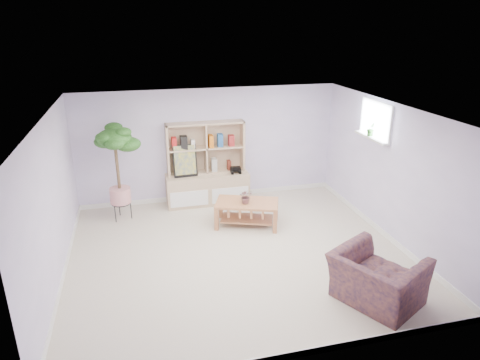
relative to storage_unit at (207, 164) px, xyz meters
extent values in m
cube|color=#BCAF91|center=(0.10, -2.24, -0.87)|extent=(5.50, 5.00, 0.01)
cube|color=silver|center=(0.10, -2.24, 1.53)|extent=(5.50, 5.00, 0.01)
cube|color=white|center=(0.10, 0.26, 0.33)|extent=(5.50, 0.01, 2.40)
cube|color=white|center=(0.10, -4.74, 0.33)|extent=(5.50, 0.01, 2.40)
cube|color=white|center=(-2.65, -2.24, 0.33)|extent=(0.01, 5.00, 2.40)
cube|color=white|center=(2.85, -2.24, 0.33)|extent=(0.01, 5.00, 2.40)
cube|color=white|center=(2.77, -1.64, 0.81)|extent=(0.14, 1.00, 0.04)
imported|color=#1C712B|center=(0.50, -1.30, -0.26)|extent=(0.27, 0.24, 0.27)
imported|color=#161638|center=(1.64, -4.00, -0.45)|extent=(1.38, 1.44, 0.83)
imported|color=#134610|center=(2.77, -1.59, 0.97)|extent=(0.18, 0.17, 0.27)
camera|label=1|loc=(-1.40, -8.39, 2.81)|focal=32.00mm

